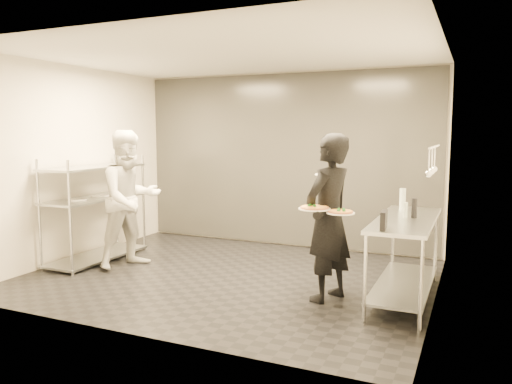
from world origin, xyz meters
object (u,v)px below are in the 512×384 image
at_px(pass_rack, 95,207).
at_px(salad_plate, 328,173).
at_px(prep_counter, 405,245).
at_px(bottle_dark, 414,208).
at_px(bottle_clear, 405,210).
at_px(waiter, 328,218).
at_px(bottle_green, 403,199).
at_px(pos_monitor, 384,220).
at_px(pizza_plate_far, 341,212).
at_px(pizza_plate_near, 315,208).
at_px(chef, 130,199).

relative_size(pass_rack, salad_plate, 5.23).
relative_size(prep_counter, bottle_dark, 8.31).
bearing_deg(bottle_clear, bottle_dark, 21.36).
height_order(waiter, bottle_green, waiter).
bearing_deg(pos_monitor, pizza_plate_far, 155.85).
xyz_separation_m(pizza_plate_far, bottle_dark, (0.67, 0.60, -0.00)).
height_order(bottle_clear, bottle_dark, bottle_dark).
bearing_deg(pos_monitor, bottle_green, 85.74).
bearing_deg(salad_plate, waiter, -72.38).
xyz_separation_m(pass_rack, pos_monitor, (4.21, -0.72, 0.24)).
height_order(pizza_plate_near, bottle_green, bottle_green).
bearing_deg(pass_rack, waiter, -5.22).
relative_size(bottle_green, bottle_clear, 1.54).
distance_m(pos_monitor, bottle_dark, 0.80).
relative_size(chef, bottle_green, 7.15).
height_order(salad_plate, bottle_clear, salad_plate).
relative_size(pass_rack, pizza_plate_near, 4.67).
relative_size(salad_plate, bottle_clear, 1.80).
bearing_deg(bottle_dark, pass_rack, -179.27).
relative_size(salad_plate, bottle_green, 1.17).
distance_m(prep_counter, bottle_clear, 0.38).
xyz_separation_m(pizza_plate_near, salad_plate, (0.00, 0.51, 0.33)).
relative_size(pizza_plate_far, bottle_dark, 1.35).
relative_size(pass_rack, prep_counter, 0.89).
bearing_deg(prep_counter, bottle_dark, 35.07).
distance_m(salad_plate, bottle_clear, 0.94).
bearing_deg(pizza_plate_near, bottle_clear, 33.10).
relative_size(pass_rack, bottle_dark, 7.39).
bearing_deg(waiter, salad_plate, -142.70).
bearing_deg(prep_counter, waiter, -157.25).
distance_m(pizza_plate_near, salad_plate, 0.60).
height_order(pass_rack, bottle_clear, pass_rack).
distance_m(chef, bottle_green, 3.58).
distance_m(pass_rack, prep_counter, 4.33).
bearing_deg(bottle_dark, bottle_clear, -158.64).
xyz_separation_m(pizza_plate_far, bottle_green, (0.47, 1.11, 0.02)).
relative_size(pizza_plate_far, bottle_clear, 1.72).
distance_m(salad_plate, bottle_green, 1.02).
xyz_separation_m(prep_counter, pizza_plate_near, (-0.87, -0.54, 0.43)).
bearing_deg(bottle_clear, chef, -178.51).
distance_m(waiter, chef, 2.87).
height_order(prep_counter, bottle_clear, bottle_clear).
relative_size(prep_counter, pizza_plate_near, 5.25).
distance_m(bottle_clear, bottle_dark, 0.10).
xyz_separation_m(pass_rack, bottle_dark, (4.41, 0.06, 0.26)).
bearing_deg(waiter, pizza_plate_near, -3.76).
bearing_deg(bottle_clear, pass_rack, -179.72).
xyz_separation_m(pizza_plate_near, bottle_green, (0.75, 1.11, -0.00)).
bearing_deg(pass_rack, prep_counter, 0.03).
distance_m(waiter, salad_plate, 0.56).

